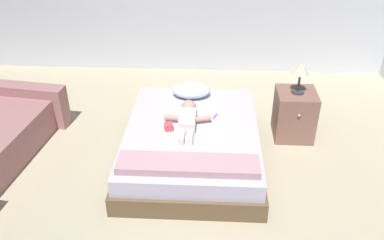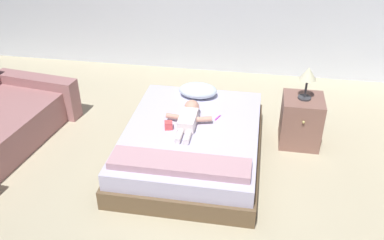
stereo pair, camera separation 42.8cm
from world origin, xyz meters
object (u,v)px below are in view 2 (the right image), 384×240
Objects in this scene: bed at (192,143)px; toothbrush at (218,117)px; lamp at (308,76)px; toy_block at (168,125)px; pillow at (198,90)px; nightstand at (301,121)px; baby at (189,118)px.

toothbrush is (0.25, 0.26, 0.20)m from bed.
lamp is 1.55m from toy_block.
nightstand is at bearing -9.70° from pillow.
nightstand is at bearing -90.00° from lamp.
bed is at bearing -156.38° from lamp.
nightstand reaches higher than pillow.
lamp reaches higher than toy_block.
toy_block reaches higher than toothbrush.
toothbrush is 0.57m from toy_block.
pillow is 1.27m from lamp.
toothbrush is at bearing -164.83° from lamp.
nightstand is 5.71× the size of toy_block.
toothbrush is (0.30, 0.16, -0.06)m from baby.
lamp is at bearing 15.17° from toothbrush.
lamp reaches higher than baby.
toothbrush is 1.23× the size of toy_block.
toothbrush is (0.30, -0.45, -0.07)m from pillow.
nightstand is (1.15, 0.50, 0.10)m from bed.
pillow is 1.23× the size of lamp.
lamp reaches higher than nightstand.
toy_block is (-0.49, -0.30, 0.03)m from toothbrush.
pillow is 4.53× the size of toy_block.
pillow is 0.79× the size of nightstand.
nightstand reaches higher than toothbrush.
baby is 0.24m from toy_block.
toy_block is at bearing -104.17° from pillow.
baby reaches higher than pillow.
bed is 0.34m from toy_block.
lamp is at bearing 18.60° from baby.
toothbrush reaches higher than bed.
baby is at bearing 37.80° from toy_block.
toothbrush is 0.22× the size of nightstand.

